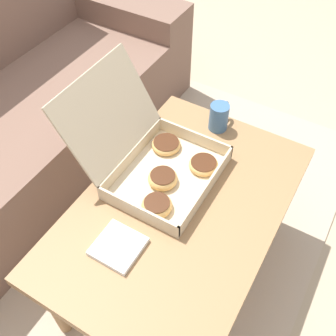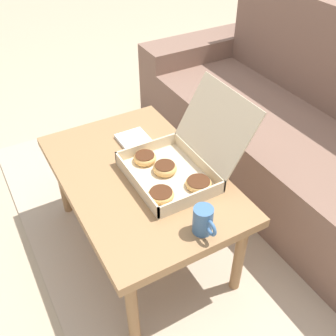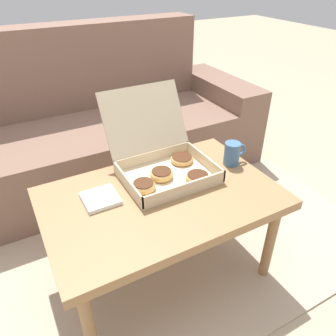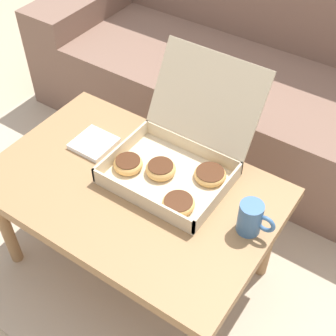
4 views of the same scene
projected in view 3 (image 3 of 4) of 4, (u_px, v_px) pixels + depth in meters
The scene contains 7 objects.
ground_plane at pixel (147, 247), 1.67m from camera, with size 12.00×12.00×0.00m, color tan.
area_rug at pixel (124, 213), 1.89m from camera, with size 2.27×1.90×0.01m, color tan.
couch at pixel (92, 132), 2.09m from camera, with size 2.15×0.78×0.92m.
coffee_table at pixel (162, 204), 1.33m from camera, with size 0.93×0.60×0.45m.
pastry_box at pixel (164, 161), 1.40m from camera, with size 0.38×0.44×0.32m.
coffee_mug at pixel (232, 153), 1.47m from camera, with size 0.11×0.07×0.11m.
napkin_stack at pixel (101, 198), 1.27m from camera, with size 0.13×0.13×0.02m.
Camera 3 is at (-0.47, -1.10, 1.24)m, focal length 35.00 mm.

